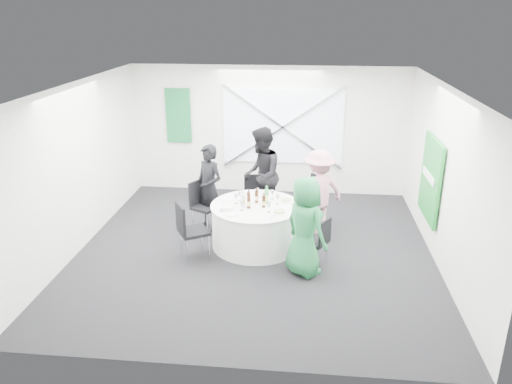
# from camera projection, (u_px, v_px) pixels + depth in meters

# --- Properties ---
(floor) EXTENTS (6.00, 6.00, 0.00)m
(floor) POSITION_uv_depth(u_px,v_px,m) (255.00, 250.00, 8.60)
(floor) COLOR black
(floor) RESTS_ON ground
(ceiling) EXTENTS (6.00, 6.00, 0.00)m
(ceiling) POSITION_uv_depth(u_px,v_px,m) (255.00, 86.00, 7.62)
(ceiling) COLOR white
(ceiling) RESTS_ON wall_back
(wall_back) EXTENTS (6.00, 0.00, 6.00)m
(wall_back) POSITION_uv_depth(u_px,v_px,m) (269.00, 131.00, 10.91)
(wall_back) COLOR silver
(wall_back) RESTS_ON floor
(wall_front) EXTENTS (6.00, 0.00, 6.00)m
(wall_front) POSITION_uv_depth(u_px,v_px,m) (225.00, 261.00, 5.31)
(wall_front) COLOR silver
(wall_front) RESTS_ON floor
(wall_left) EXTENTS (0.00, 6.00, 6.00)m
(wall_left) POSITION_uv_depth(u_px,v_px,m) (78.00, 168.00, 8.40)
(wall_left) COLOR silver
(wall_left) RESTS_ON floor
(wall_right) EXTENTS (0.00, 6.00, 6.00)m
(wall_right) POSITION_uv_depth(u_px,v_px,m) (445.00, 179.00, 7.82)
(wall_right) COLOR silver
(wall_right) RESTS_ON floor
(window_panel) EXTENTS (2.60, 0.03, 1.60)m
(window_panel) POSITION_uv_depth(u_px,v_px,m) (283.00, 127.00, 10.81)
(window_panel) COLOR silver
(window_panel) RESTS_ON wall_back
(window_brace_a) EXTENTS (2.63, 0.05, 1.84)m
(window_brace_a) POSITION_uv_depth(u_px,v_px,m) (283.00, 127.00, 10.77)
(window_brace_a) COLOR silver
(window_brace_a) RESTS_ON window_panel
(window_brace_b) EXTENTS (2.63, 0.05, 1.84)m
(window_brace_b) POSITION_uv_depth(u_px,v_px,m) (283.00, 127.00, 10.77)
(window_brace_b) COLOR silver
(window_brace_b) RESTS_ON window_panel
(green_banner) EXTENTS (0.55, 0.04, 1.20)m
(green_banner) POSITION_uv_depth(u_px,v_px,m) (178.00, 116.00, 10.95)
(green_banner) COLOR #13622F
(green_banner) RESTS_ON wall_back
(green_sign) EXTENTS (0.05, 1.20, 1.40)m
(green_sign) POSITION_uv_depth(u_px,v_px,m) (431.00, 179.00, 8.46)
(green_sign) COLOR #178229
(green_sign) RESTS_ON wall_right
(banquet_table) EXTENTS (1.56, 1.56, 0.76)m
(banquet_table) POSITION_uv_depth(u_px,v_px,m) (256.00, 225.00, 8.65)
(banquet_table) COLOR silver
(banquet_table) RESTS_ON floor
(chair_back) EXTENTS (0.45, 0.46, 0.87)m
(chair_back) POSITION_uv_depth(u_px,v_px,m) (254.00, 194.00, 9.74)
(chair_back) COLOR black
(chair_back) RESTS_ON floor
(chair_back_left) EXTENTS (0.58, 0.58, 0.94)m
(chair_back_left) POSITION_uv_depth(u_px,v_px,m) (202.00, 202.00, 9.24)
(chair_back_left) COLOR black
(chair_back_left) RESTS_ON floor
(chair_back_right) EXTENTS (0.66, 0.66, 1.03)m
(chair_back_right) POSITION_uv_depth(u_px,v_px,m) (313.00, 199.00, 9.20)
(chair_back_right) COLOR black
(chair_back_right) RESTS_ON floor
(chair_front_right) EXTENTS (0.51, 0.51, 0.82)m
(chair_front_right) POSITION_uv_depth(u_px,v_px,m) (319.00, 238.00, 7.95)
(chair_front_right) COLOR black
(chair_front_right) RESTS_ON floor
(chair_front_left) EXTENTS (0.62, 0.61, 0.99)m
(chair_front_left) POSITION_uv_depth(u_px,v_px,m) (188.00, 227.00, 8.10)
(chair_front_left) COLOR black
(chair_front_left) RESTS_ON floor
(person_man_back_left) EXTENTS (0.71, 0.65, 1.62)m
(person_man_back_left) POSITION_uv_depth(u_px,v_px,m) (209.00, 188.00, 9.18)
(person_man_back_left) COLOR black
(person_man_back_left) RESTS_ON floor
(person_man_back) EXTENTS (0.51, 0.90, 1.85)m
(person_man_back) POSITION_uv_depth(u_px,v_px,m) (261.00, 175.00, 9.53)
(person_man_back) COLOR black
(person_man_back) RESTS_ON floor
(person_woman_pink) EXTENTS (1.12, 0.95, 1.58)m
(person_woman_pink) POSITION_uv_depth(u_px,v_px,m) (319.00, 192.00, 9.05)
(person_woman_pink) COLOR pink
(person_woman_pink) RESTS_ON floor
(person_woman_green) EXTENTS (0.90, 0.91, 1.59)m
(person_woman_green) POSITION_uv_depth(u_px,v_px,m) (305.00, 227.00, 7.61)
(person_woman_green) COLOR #20773E
(person_woman_green) RESTS_ON floor
(plate_back) EXTENTS (0.25, 0.25, 0.01)m
(plate_back) POSITION_uv_depth(u_px,v_px,m) (262.00, 195.00, 8.97)
(plate_back) COLOR white
(plate_back) RESTS_ON banquet_table
(plate_back_left) EXTENTS (0.29, 0.29, 0.01)m
(plate_back_left) POSITION_uv_depth(u_px,v_px,m) (228.00, 199.00, 8.79)
(plate_back_left) COLOR white
(plate_back_left) RESTS_ON banquet_table
(plate_back_right) EXTENTS (0.27, 0.27, 0.04)m
(plate_back_right) POSITION_uv_depth(u_px,v_px,m) (287.00, 200.00, 8.69)
(plate_back_right) COLOR white
(plate_back_right) RESTS_ON banquet_table
(plate_front_right) EXTENTS (0.28, 0.28, 0.04)m
(plate_front_right) POSITION_uv_depth(u_px,v_px,m) (279.00, 212.00, 8.19)
(plate_front_right) COLOR white
(plate_front_right) RESTS_ON banquet_table
(plate_front_left) EXTENTS (0.26, 0.26, 0.01)m
(plate_front_left) POSITION_uv_depth(u_px,v_px,m) (230.00, 213.00, 8.16)
(plate_front_left) COLOR white
(plate_front_left) RESTS_ON banquet_table
(napkin) EXTENTS (0.19, 0.13, 0.05)m
(napkin) POSITION_uv_depth(u_px,v_px,m) (226.00, 208.00, 8.27)
(napkin) COLOR silver
(napkin) RESTS_ON plate_front_left
(beer_bottle_a) EXTENTS (0.06, 0.06, 0.26)m
(beer_bottle_a) POSITION_uv_depth(u_px,v_px,m) (249.00, 198.00, 8.56)
(beer_bottle_a) COLOR #3B1A0A
(beer_bottle_a) RESTS_ON banquet_table
(beer_bottle_b) EXTENTS (0.06, 0.06, 0.27)m
(beer_bottle_b) POSITION_uv_depth(u_px,v_px,m) (257.00, 197.00, 8.60)
(beer_bottle_b) COLOR #3B1A0A
(beer_bottle_b) RESTS_ON banquet_table
(beer_bottle_c) EXTENTS (0.06, 0.06, 0.25)m
(beer_bottle_c) POSITION_uv_depth(u_px,v_px,m) (264.00, 202.00, 8.40)
(beer_bottle_c) COLOR #3B1A0A
(beer_bottle_c) RESTS_ON banquet_table
(beer_bottle_d) EXTENTS (0.06, 0.06, 0.28)m
(beer_bottle_d) POSITION_uv_depth(u_px,v_px,m) (249.00, 202.00, 8.35)
(beer_bottle_d) COLOR #3B1A0A
(beer_bottle_d) RESTS_ON banquet_table
(green_water_bottle) EXTENTS (0.08, 0.08, 0.31)m
(green_water_bottle) POSITION_uv_depth(u_px,v_px,m) (267.00, 196.00, 8.57)
(green_water_bottle) COLOR green
(green_water_bottle) RESTS_ON banquet_table
(clear_water_bottle) EXTENTS (0.08, 0.08, 0.29)m
(clear_water_bottle) POSITION_uv_depth(u_px,v_px,m) (243.00, 200.00, 8.42)
(clear_water_bottle) COLOR white
(clear_water_bottle) RESTS_ON banquet_table
(wine_glass_a) EXTENTS (0.07, 0.07, 0.17)m
(wine_glass_a) POSITION_uv_depth(u_px,v_px,m) (277.00, 197.00, 8.53)
(wine_glass_a) COLOR white
(wine_glass_a) RESTS_ON banquet_table
(wine_glass_b) EXTENTS (0.07, 0.07, 0.17)m
(wine_glass_b) POSITION_uv_depth(u_px,v_px,m) (269.00, 205.00, 8.19)
(wine_glass_b) COLOR white
(wine_glass_b) RESTS_ON banquet_table
(wine_glass_c) EXTENTS (0.07, 0.07, 0.17)m
(wine_glass_c) POSITION_uv_depth(u_px,v_px,m) (272.00, 193.00, 8.74)
(wine_glass_c) COLOR white
(wine_glass_c) RESTS_ON banquet_table
(wine_glass_d) EXTENTS (0.07, 0.07, 0.17)m
(wine_glass_d) POSITION_uv_depth(u_px,v_px,m) (240.00, 194.00, 8.67)
(wine_glass_d) COLOR white
(wine_glass_d) RESTS_ON banquet_table
(wine_glass_e) EXTENTS (0.07, 0.07, 0.17)m
(wine_glass_e) POSITION_uv_depth(u_px,v_px,m) (236.00, 197.00, 8.55)
(wine_glass_e) COLOR white
(wine_glass_e) RESTS_ON banquet_table
(wine_glass_f) EXTENTS (0.07, 0.07, 0.17)m
(wine_glass_f) POSITION_uv_depth(u_px,v_px,m) (242.00, 203.00, 8.26)
(wine_glass_f) COLOR white
(wine_glass_f) RESTS_ON banquet_table
(wine_glass_g) EXTENTS (0.07, 0.07, 0.17)m
(wine_glass_g) POSITION_uv_depth(u_px,v_px,m) (257.00, 191.00, 8.83)
(wine_glass_g) COLOR white
(wine_glass_g) RESTS_ON banquet_table
(fork_a) EXTENTS (0.11, 0.12, 0.01)m
(fork_a) POSITION_uv_depth(u_px,v_px,m) (224.00, 209.00, 8.34)
(fork_a) COLOR silver
(fork_a) RESTS_ON banquet_table
(knife_a) EXTENTS (0.11, 0.12, 0.01)m
(knife_a) POSITION_uv_depth(u_px,v_px,m) (235.00, 215.00, 8.09)
(knife_a) COLOR silver
(knife_a) RESTS_ON banquet_table
(fork_b) EXTENTS (0.11, 0.12, 0.01)m
(fork_b) POSITION_uv_depth(u_px,v_px,m) (272.00, 217.00, 8.04)
(fork_b) COLOR silver
(fork_b) RESTS_ON banquet_table
(knife_b) EXTENTS (0.11, 0.12, 0.01)m
(knife_b) POSITION_uv_depth(u_px,v_px,m) (286.00, 212.00, 8.24)
(knife_b) COLOR silver
(knife_b) RESTS_ON banquet_table
(fork_c) EXTENTS (0.09, 0.14, 0.01)m
(fork_c) POSITION_uv_depth(u_px,v_px,m) (289.00, 203.00, 8.58)
(fork_c) COLOR silver
(fork_c) RESTS_ON banquet_table
(knife_c) EXTENTS (0.08, 0.14, 0.01)m
(knife_c) POSITION_uv_depth(u_px,v_px,m) (281.00, 197.00, 8.86)
(knife_c) COLOR silver
(knife_c) RESTS_ON banquet_table
(fork_d) EXTENTS (0.08, 0.14, 0.01)m
(fork_d) POSITION_uv_depth(u_px,v_px,m) (234.00, 196.00, 8.92)
(fork_d) COLOR silver
(fork_d) RESTS_ON banquet_table
(knife_d) EXTENTS (0.08, 0.14, 0.01)m
(knife_d) POSITION_uv_depth(u_px,v_px,m) (224.00, 201.00, 8.67)
(knife_d) COLOR silver
(knife_d) RESTS_ON banquet_table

